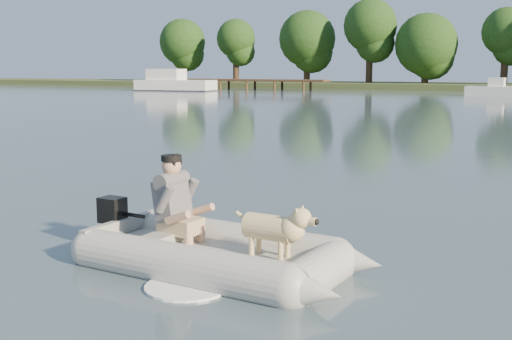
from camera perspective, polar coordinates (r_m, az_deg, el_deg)
The scene contains 8 objects.
water at distance 6.91m, azimuth -10.90°, elevation -8.95°, with size 160.00×160.00×0.00m, color slate.
dock at distance 64.62m, azimuth -1.25°, elevation 7.62°, with size 18.00×2.00×1.04m, color #4C331E, non-canonical shape.
dinghy at distance 6.78m, azimuth -3.32°, elevation -4.46°, with size 4.15×2.70×1.26m, color #9D9C98, non-canonical shape.
man at distance 7.15m, azimuth -7.35°, elevation -2.41°, with size 0.66×0.56×0.98m, color #58575C, non-canonical shape.
dog at distance 6.54m, azimuth 1.21°, elevation -5.53°, with size 0.84×0.30×0.56m, color tan, non-canonical shape.
outboard_motor at distance 7.76m, azimuth -12.61°, elevation -4.84°, with size 0.38×0.26×0.71m, color black, non-canonical shape.
cabin_cruiser at distance 60.98m, azimuth -7.19°, elevation 7.94°, with size 7.82×2.79×2.42m, color white, non-canonical shape.
motorboat at distance 52.07m, azimuth 20.82°, elevation 7.17°, with size 4.90×1.88×2.07m, color white, non-canonical shape.
Camera 1 is at (4.03, -5.20, 2.11)m, focal length 45.00 mm.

